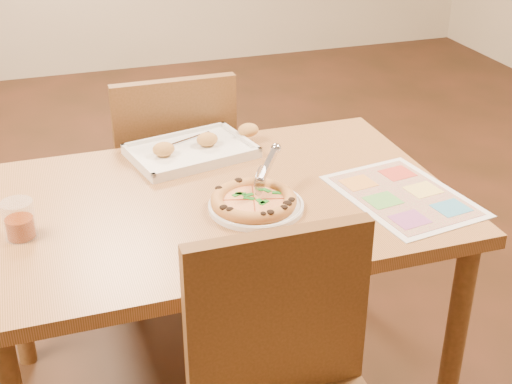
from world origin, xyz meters
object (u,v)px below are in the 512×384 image
object	(u,v)px
chair_near	(291,384)
glass_tumbler	(19,222)
appetizer_tray	(194,150)
menu	(403,196)
chair_far	(172,161)
pizza_cutter	(266,170)
pizza	(254,201)
dining_table	(217,225)
plate	(256,206)

from	to	relation	value
chair_near	glass_tumbler	world-z (taller)	chair_near
appetizer_tray	menu	xyz separation A→B (m)	(0.49, -0.46, -0.01)
chair_far	pizza_cutter	distance (m)	0.70
chair_near	chair_far	bearing A→B (deg)	90.00
chair_near	pizza	bearing A→B (deg)	81.03
dining_table	pizza_cutter	size ratio (longest dim) A/B	9.69
dining_table	glass_tumbler	bearing A→B (deg)	-174.97
chair_near	plate	distance (m)	0.54
dining_table	menu	world-z (taller)	menu
pizza_cutter	menu	bearing A→B (deg)	-67.23
chair_far	pizza	distance (m)	0.72
pizza	appetizer_tray	size ratio (longest dim) A/B	0.53
pizza_cutter	chair_near	bearing A→B (deg)	-153.35
dining_table	pizza_cutter	world-z (taller)	pizza_cutter
chair_near	appetizer_tray	world-z (taller)	chair_near
glass_tumbler	chair_near	bearing A→B (deg)	-46.85
chair_far	menu	size ratio (longest dim) A/B	1.13
chair_far	plate	size ratio (longest dim) A/B	1.81
pizza_cutter	menu	world-z (taller)	pizza_cutter
dining_table	pizza	size ratio (longest dim) A/B	5.57
menu	chair_near	bearing A→B (deg)	-138.23
pizza	pizza_cutter	world-z (taller)	pizza_cutter
pizza_cutter	appetizer_tray	size ratio (longest dim) A/B	0.30
menu	appetizer_tray	bearing A→B (deg)	136.96
chair_near	menu	xyz separation A→B (m)	(0.50, 0.45, 0.16)
dining_table	pizza_cutter	xyz separation A→B (m)	(0.13, -0.04, 0.17)
chair_near	dining_table	bearing A→B (deg)	90.00
dining_table	plate	size ratio (longest dim) A/B	5.01
chair_near	chair_far	distance (m)	1.20
dining_table	chair_near	world-z (taller)	chair_near
chair_far	appetizer_tray	xyz separation A→B (m)	(0.01, -0.30, 0.17)
chair_near	pizza_cutter	bearing A→B (deg)	76.75
chair_near	plate	size ratio (longest dim) A/B	1.81
appetizer_tray	glass_tumbler	size ratio (longest dim) A/B	4.43
plate	glass_tumbler	bearing A→B (deg)	175.84
chair_far	pizza	world-z (taller)	chair_far
chair_near	appetizer_tray	bearing A→B (deg)	89.13
pizza_cutter	plate	bearing A→B (deg)	178.26
pizza	glass_tumbler	xyz separation A→B (m)	(-0.60, 0.05, 0.02)
menu	plate	bearing A→B (deg)	171.19
pizza_cutter	glass_tumbler	bearing A→B (deg)	130.37
pizza	menu	world-z (taller)	pizza
dining_table	menu	distance (m)	0.53
pizza_cutter	pizza	bearing A→B (deg)	175.08
chair_far	pizza_cutter	world-z (taller)	chair_far
chair_near	chair_far	size ratio (longest dim) A/B	1.00
plate	pizza	xyz separation A→B (m)	(-0.01, -0.00, 0.02)
pizza	pizza_cutter	distance (m)	0.10
plate	appetizer_tray	bearing A→B (deg)	100.74
chair_near	pizza_cutter	world-z (taller)	chair_near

